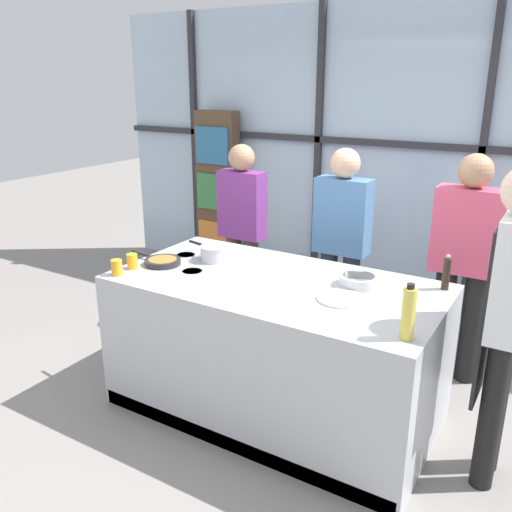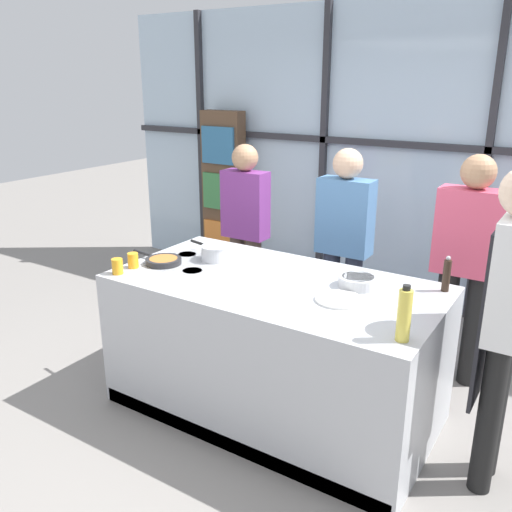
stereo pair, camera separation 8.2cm
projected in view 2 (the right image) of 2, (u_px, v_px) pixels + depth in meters
name	position (u px, v px, depth m)	size (l,w,h in m)	color
ground_plane	(274.00, 408.00, 3.66)	(18.00, 18.00, 0.00)	gray
back_window_wall	(400.00, 159.00, 5.03)	(6.40, 0.10, 2.80)	silver
bookshelf	(223.00, 193.00, 6.02)	(0.49, 0.19, 1.79)	brown
demo_island	(274.00, 347.00, 3.52)	(2.05, 1.07, 0.92)	#B7BABF
chef	(506.00, 310.00, 2.70)	(0.24, 0.37, 1.74)	black
spectator_far_left	(245.00, 224.00, 4.68)	(0.40, 0.22, 1.60)	#47382D
spectator_center_left	(344.00, 239.00, 4.21)	(0.42, 0.23, 1.63)	#232838
spectator_center_right	(467.00, 259.00, 3.74)	(0.46, 0.23, 1.65)	black
frying_pan	(163.00, 260.00, 3.68)	(0.44, 0.24, 0.04)	#232326
saucepan	(215.00, 252.00, 3.74)	(0.35, 0.19, 0.10)	silver
white_plate	(339.00, 299.00, 3.08)	(0.27, 0.27, 0.01)	white
mixing_bowl	(358.00, 281.00, 3.27)	(0.24, 0.24, 0.07)	silver
oil_bottle	(404.00, 315.00, 2.57)	(0.07, 0.07, 0.29)	#E0CC4C
pepper_grinder	(446.00, 275.00, 3.19)	(0.04, 0.04, 0.22)	#332319
juice_glass_near	(117.00, 266.00, 3.48)	(0.07, 0.07, 0.10)	orange
juice_glass_far	(133.00, 260.00, 3.59)	(0.07, 0.07, 0.10)	orange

